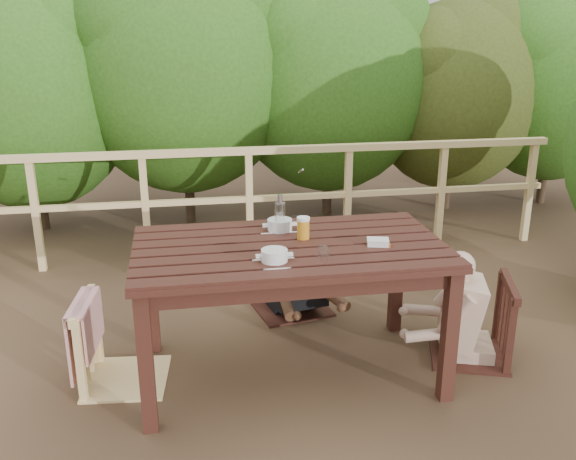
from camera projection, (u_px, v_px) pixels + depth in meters
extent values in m
plane|color=brown|center=(289.00, 372.00, 3.81)|extent=(60.00, 60.00, 0.00)
cube|color=black|center=(289.00, 312.00, 3.68)|extent=(1.76, 0.99, 0.82)
cube|color=#EAC67F|center=(121.00, 305.00, 3.57)|extent=(0.54, 0.54, 0.99)
cube|color=black|center=(291.00, 243.00, 4.49)|extent=(0.61, 0.61, 1.04)
cube|color=black|center=(475.00, 285.00, 3.85)|extent=(0.62, 0.62, 0.98)
cube|color=#EAC67F|center=(249.00, 204.00, 5.52)|extent=(5.60, 0.10, 1.01)
cylinder|color=silver|center=(274.00, 257.00, 3.29)|extent=(0.24, 0.24, 0.08)
cylinder|color=silver|center=(280.00, 226.00, 3.78)|extent=(0.25, 0.25, 0.08)
cylinder|color=orange|center=(303.00, 229.00, 3.62)|extent=(0.08, 0.08, 0.15)
cylinder|color=silver|center=(280.00, 216.00, 3.68)|extent=(0.06, 0.06, 0.26)
cylinder|color=white|center=(324.00, 253.00, 3.35)|extent=(0.06, 0.06, 0.07)
cube|color=white|center=(378.00, 243.00, 3.53)|extent=(0.14, 0.12, 0.05)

